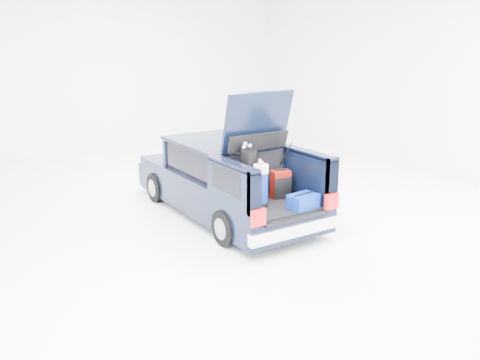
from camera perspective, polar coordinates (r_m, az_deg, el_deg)
ground at (r=9.96m, az=-1.55°, el=-3.80°), size 14.00×14.00×0.00m
car at (r=9.85m, az=-1.90°, el=0.07°), size 1.87×4.65×2.47m
red_suitcase at (r=8.90m, az=4.61°, el=-0.50°), size 0.35×0.26×0.53m
black_golf_bag at (r=8.52m, az=0.77°, el=0.39°), size 0.39×0.44×1.05m
blue_golf_bag at (r=8.35m, az=2.35°, el=-0.65°), size 0.29×0.29×0.83m
blue_duffel at (r=8.45m, az=7.10°, el=-2.38°), size 0.53×0.38×0.26m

